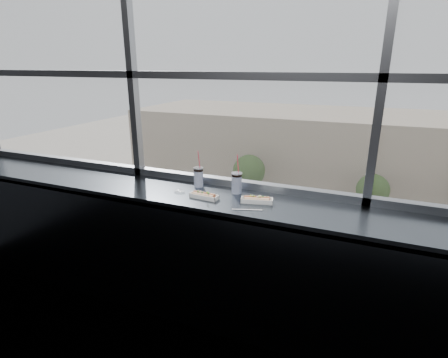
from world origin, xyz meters
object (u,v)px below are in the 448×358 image
at_px(soda_cup_right, 237,182).
at_px(car_near_c, 366,289).
at_px(soda_cup_left, 198,176).
at_px(tree_center, 373,190).
at_px(pedestrian_c, 406,213).
at_px(hotdog_tray_left, 204,195).
at_px(car_far_a, 239,208).
at_px(hotdog_tray_right, 257,200).
at_px(wrapper, 179,191).
at_px(tree_left, 249,171).
at_px(car_near_b, 249,262).
at_px(car_far_b, 391,232).
at_px(pedestrian_b, 340,201).
at_px(loose_straw, 247,210).

relative_size(soda_cup_right, car_near_c, 0.06).
relative_size(soda_cup_left, tree_center, 0.07).
height_order(soda_cup_right, pedestrian_c, soda_cup_right).
relative_size(hotdog_tray_left, tree_center, 0.05).
bearing_deg(car_far_a, hotdog_tray_right, -165.10).
relative_size(wrapper, tree_left, 0.02).
height_order(wrapper, car_near_b, wrapper).
bearing_deg(car_far_b, pedestrian_c, -9.50).
xyz_separation_m(pedestrian_b, tree_center, (2.54, -0.93, 1.75)).
relative_size(car_far_a, tree_center, 1.50).
height_order(car_near_c, tree_center, tree_center).
height_order(loose_straw, car_near_b, loose_straw).
height_order(wrapper, tree_center, wrapper).
distance_m(car_far_a, car_near_c, 13.27).
relative_size(wrapper, car_far_a, 0.02).
height_order(wrapper, car_far_a, wrapper).
bearing_deg(soda_cup_left, tree_left, 107.27).
xyz_separation_m(car_far_a, car_near_b, (3.56, -8.00, -0.07)).
bearing_deg(hotdog_tray_right, tree_left, 94.75).
relative_size(soda_cup_right, car_far_a, 0.05).
xyz_separation_m(car_far_a, car_near_c, (10.59, -8.00, -0.14)).
distance_m(car_near_b, pedestrian_c, 15.85).
height_order(hotdog_tray_left, hotdog_tray_right, hotdog_tray_right).
bearing_deg(pedestrian_c, soda_cup_left, 169.68).
height_order(car_far_b, pedestrian_b, pedestrian_b).
distance_m(soda_cup_right, tree_center, 29.71).
bearing_deg(loose_straw, soda_cup_left, 130.99).
relative_size(car_far_a, car_near_c, 1.15).
height_order(car_near_b, car_near_c, car_near_b).
distance_m(loose_straw, car_near_c, 19.93).
xyz_separation_m(soda_cup_right, wrapper, (-0.43, -0.16, -0.08)).
bearing_deg(car_near_b, car_far_a, 20.87).
distance_m(soda_cup_right, car_near_b, 20.25).
xyz_separation_m(soda_cup_left, car_near_b, (-4.71, 16.12, -11.13)).
relative_size(hotdog_tray_right, loose_straw, 1.16).
distance_m(pedestrian_c, pedestrian_b, 5.41).
height_order(car_far_b, tree_center, tree_center).
bearing_deg(hotdog_tray_right, hotdog_tray_left, 176.44).
height_order(soda_cup_left, tree_left, soda_cup_left).
distance_m(soda_cup_left, car_far_b, 26.84).
xyz_separation_m(hotdog_tray_left, loose_straw, (0.38, -0.10, -0.02)).
relative_size(hotdog_tray_left, hotdog_tray_right, 0.94).
relative_size(car_far_b, tree_center, 1.44).
bearing_deg(car_far_a, car_near_b, -161.09).
height_order(loose_straw, car_near_c, loose_straw).
distance_m(car_far_a, pedestrian_b, 9.46).
bearing_deg(hotdog_tray_left, tree_left, 111.92).
height_order(hotdog_tray_right, car_far_a, hotdog_tray_right).
relative_size(car_far_b, pedestrian_b, 2.76).
bearing_deg(pedestrian_b, car_far_b, 129.59).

